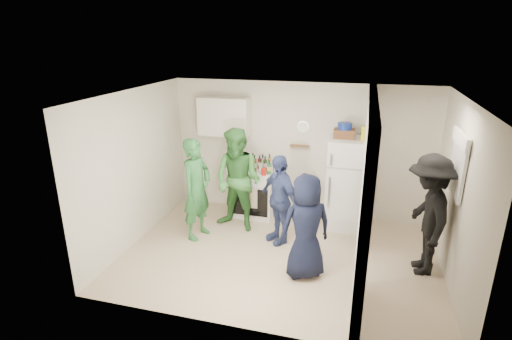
# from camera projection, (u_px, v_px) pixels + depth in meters

# --- Properties ---
(floor) EXTENTS (4.80, 4.80, 0.00)m
(floor) POSITION_uv_depth(u_px,v_px,m) (279.00, 256.00, 6.26)
(floor) COLOR #C7AE8C
(floor) RESTS_ON ground
(wall_back) EXTENTS (4.80, 0.00, 4.80)m
(wall_back) POSITION_uv_depth(u_px,v_px,m) (300.00, 150.00, 7.40)
(wall_back) COLOR silver
(wall_back) RESTS_ON floor
(wall_front) EXTENTS (4.80, 0.00, 4.80)m
(wall_front) POSITION_uv_depth(u_px,v_px,m) (248.00, 235.00, 4.30)
(wall_front) COLOR silver
(wall_front) RESTS_ON floor
(wall_left) EXTENTS (0.00, 3.40, 3.40)m
(wall_left) POSITION_uv_depth(u_px,v_px,m) (135.00, 168.00, 6.45)
(wall_left) COLOR silver
(wall_left) RESTS_ON floor
(wall_right) EXTENTS (0.00, 3.40, 3.40)m
(wall_right) POSITION_uv_depth(u_px,v_px,m) (459.00, 198.00, 5.25)
(wall_right) COLOR silver
(wall_right) RESTS_ON floor
(ceiling) EXTENTS (4.80, 4.80, 0.00)m
(ceiling) POSITION_uv_depth(u_px,v_px,m) (283.00, 96.00, 5.44)
(ceiling) COLOR white
(ceiling) RESTS_ON wall_back
(partition_pier_back) EXTENTS (0.12, 1.20, 2.50)m
(partition_pier_back) POSITION_uv_depth(u_px,v_px,m) (366.00, 165.00, 6.55)
(partition_pier_back) COLOR silver
(partition_pier_back) RESTS_ON floor
(partition_pier_front) EXTENTS (0.12, 1.20, 2.50)m
(partition_pier_front) POSITION_uv_depth(u_px,v_px,m) (364.00, 224.00, 4.55)
(partition_pier_front) COLOR silver
(partition_pier_front) RESTS_ON floor
(partition_header) EXTENTS (0.12, 1.00, 0.40)m
(partition_header) POSITION_uv_depth(u_px,v_px,m) (372.00, 115.00, 5.21)
(partition_header) COLOR silver
(partition_header) RESTS_ON partition_pier_back
(stove) EXTENTS (0.75, 0.62, 0.89)m
(stove) POSITION_uv_depth(u_px,v_px,m) (255.00, 193.00, 7.55)
(stove) COLOR white
(stove) RESTS_ON floor
(upper_cabinet) EXTENTS (0.95, 0.34, 0.70)m
(upper_cabinet) POSITION_uv_depth(u_px,v_px,m) (224.00, 116.00, 7.39)
(upper_cabinet) COLOR silver
(upper_cabinet) RESTS_ON wall_back
(fridge) EXTENTS (0.67, 0.65, 1.62)m
(fridge) POSITION_uv_depth(u_px,v_px,m) (346.00, 184.00, 6.99)
(fridge) COLOR white
(fridge) RESTS_ON floor
(wicker_basket) EXTENTS (0.35, 0.25, 0.15)m
(wicker_basket) POSITION_uv_depth(u_px,v_px,m) (344.00, 133.00, 6.77)
(wicker_basket) COLOR brown
(wicker_basket) RESTS_ON fridge
(blue_bowl) EXTENTS (0.24, 0.24, 0.11)m
(blue_bowl) POSITION_uv_depth(u_px,v_px,m) (345.00, 126.00, 6.73)
(blue_bowl) COLOR navy
(blue_bowl) RESTS_ON wicker_basket
(yellow_cup_stack_top) EXTENTS (0.09, 0.09, 0.25)m
(yellow_cup_stack_top) POSITION_uv_depth(u_px,v_px,m) (364.00, 134.00, 6.54)
(yellow_cup_stack_top) COLOR yellow
(yellow_cup_stack_top) RESTS_ON fridge
(wall_clock) EXTENTS (0.22, 0.02, 0.22)m
(wall_clock) POSITION_uv_depth(u_px,v_px,m) (303.00, 127.00, 7.22)
(wall_clock) COLOR white
(wall_clock) RESTS_ON wall_back
(spice_shelf) EXTENTS (0.35, 0.08, 0.03)m
(spice_shelf) POSITION_uv_depth(u_px,v_px,m) (299.00, 146.00, 7.32)
(spice_shelf) COLOR olive
(spice_shelf) RESTS_ON wall_back
(nook_window) EXTENTS (0.03, 0.70, 0.80)m
(nook_window) POSITION_uv_depth(u_px,v_px,m) (459.00, 165.00, 5.31)
(nook_window) COLOR black
(nook_window) RESTS_ON wall_right
(nook_window_frame) EXTENTS (0.04, 0.76, 0.86)m
(nook_window_frame) POSITION_uv_depth(u_px,v_px,m) (458.00, 165.00, 5.31)
(nook_window_frame) COLOR white
(nook_window_frame) RESTS_ON wall_right
(nook_valance) EXTENTS (0.04, 0.82, 0.18)m
(nook_valance) POSITION_uv_depth(u_px,v_px,m) (461.00, 139.00, 5.20)
(nook_valance) COLOR white
(nook_valance) RESTS_ON wall_right
(yellow_cup_stack_stove) EXTENTS (0.09, 0.09, 0.25)m
(yellow_cup_stack_stove) POSITION_uv_depth(u_px,v_px,m) (245.00, 167.00, 7.20)
(yellow_cup_stack_stove) COLOR #FAFF15
(yellow_cup_stack_stove) RESTS_ON stove
(red_cup) EXTENTS (0.09, 0.09, 0.12)m
(red_cup) POSITION_uv_depth(u_px,v_px,m) (264.00, 172.00, 7.15)
(red_cup) COLOR red
(red_cup) RESTS_ON stove
(person_green_left) EXTENTS (0.55, 0.71, 1.72)m
(person_green_left) POSITION_uv_depth(u_px,v_px,m) (197.00, 189.00, 6.60)
(person_green_left) COLOR #2F7738
(person_green_left) RESTS_ON floor
(person_green_center) EXTENTS (1.02, 0.88, 1.81)m
(person_green_center) POSITION_uv_depth(u_px,v_px,m) (238.00, 180.00, 6.87)
(person_green_center) COLOR #3B7D37
(person_green_center) RESTS_ON floor
(person_denim) EXTENTS (0.90, 0.86, 1.50)m
(person_denim) POSITION_uv_depth(u_px,v_px,m) (279.00, 199.00, 6.48)
(person_denim) COLOR navy
(person_denim) RESTS_ON floor
(person_navy) EXTENTS (0.89, 0.79, 1.53)m
(person_navy) POSITION_uv_depth(u_px,v_px,m) (306.00, 227.00, 5.53)
(person_navy) COLOR black
(person_navy) RESTS_ON floor
(person_nook) EXTENTS (0.76, 1.20, 1.77)m
(person_nook) POSITION_uv_depth(u_px,v_px,m) (427.00, 215.00, 5.60)
(person_nook) COLOR black
(person_nook) RESTS_ON floor
(bottle_a) EXTENTS (0.08, 0.08, 0.31)m
(bottle_a) POSITION_uv_depth(u_px,v_px,m) (242.00, 160.00, 7.52)
(bottle_a) COLOR brown
(bottle_a) RESTS_ON stove
(bottle_b) EXTENTS (0.06, 0.06, 0.30)m
(bottle_b) POSITION_uv_depth(u_px,v_px,m) (243.00, 163.00, 7.33)
(bottle_b) COLOR #174522
(bottle_b) RESTS_ON stove
(bottle_c) EXTENTS (0.07, 0.07, 0.29)m
(bottle_c) POSITION_uv_depth(u_px,v_px,m) (253.00, 160.00, 7.52)
(bottle_c) COLOR silver
(bottle_c) RESTS_ON stove
(bottle_d) EXTENTS (0.07, 0.07, 0.32)m
(bottle_d) POSITION_uv_depth(u_px,v_px,m) (255.00, 163.00, 7.30)
(bottle_d) COLOR brown
(bottle_d) RESTS_ON stove
(bottle_e) EXTENTS (0.08, 0.08, 0.26)m
(bottle_e) POSITION_uv_depth(u_px,v_px,m) (263.00, 161.00, 7.52)
(bottle_e) COLOR #A4ABB6
(bottle_e) RESTS_ON stove
(bottle_f) EXTENTS (0.07, 0.07, 0.28)m
(bottle_f) POSITION_uv_depth(u_px,v_px,m) (265.00, 164.00, 7.34)
(bottle_f) COLOR #173513
(bottle_f) RESTS_ON stove
(bottle_g) EXTENTS (0.07, 0.07, 0.30)m
(bottle_g) POSITION_uv_depth(u_px,v_px,m) (269.00, 162.00, 7.43)
(bottle_g) COLOR #A47735
(bottle_g) RESTS_ON stove
(bottle_h) EXTENTS (0.07, 0.07, 0.28)m
(bottle_h) POSITION_uv_depth(u_px,v_px,m) (237.00, 164.00, 7.33)
(bottle_h) COLOR #A7A7B3
(bottle_h) RESTS_ON stove
(bottle_i) EXTENTS (0.08, 0.08, 0.27)m
(bottle_i) POSITION_uv_depth(u_px,v_px,m) (260.00, 162.00, 7.46)
(bottle_i) COLOR #5A180F
(bottle_i) RESTS_ON stove
(bottle_j) EXTENTS (0.08, 0.08, 0.27)m
(bottle_j) POSITION_uv_depth(u_px,v_px,m) (269.00, 167.00, 7.18)
(bottle_j) COLOR #226533
(bottle_j) RESTS_ON stove
(bottle_k) EXTENTS (0.07, 0.07, 0.32)m
(bottle_k) POSITION_uv_depth(u_px,v_px,m) (244.00, 160.00, 7.46)
(bottle_k) COLOR maroon
(bottle_k) RESTS_ON stove
(bottle_l) EXTENTS (0.06, 0.06, 0.27)m
(bottle_l) POSITION_uv_depth(u_px,v_px,m) (261.00, 166.00, 7.21)
(bottle_l) COLOR #A4ADB4
(bottle_l) RESTS_ON stove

